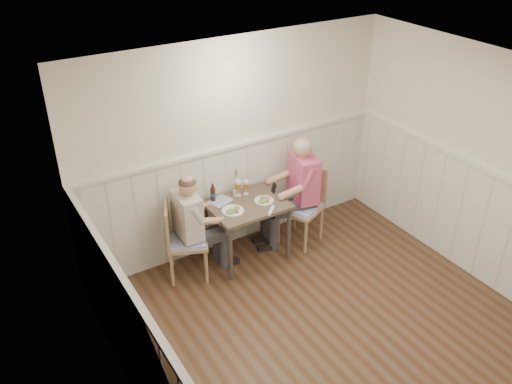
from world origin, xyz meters
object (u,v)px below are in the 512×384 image
chair_left (182,238)px  diner_cream (192,233)px  grass_vase (234,183)px  dining_table (247,211)px  chair_right (303,202)px  man_in_pink (299,198)px  beer_bottle (213,193)px

chair_left → diner_cream: diner_cream is taller
chair_left → grass_vase: bearing=11.6°
dining_table → chair_right: size_ratio=0.91×
chair_left → man_in_pink: bearing=-2.8°
beer_bottle → diner_cream: bearing=-151.9°
chair_left → grass_vase: grass_vase is taller
chair_right → chair_left: chair_right is taller
chair_right → chair_left: 1.62m
man_in_pink → beer_bottle: (-1.06, 0.27, 0.25)m
grass_vase → beer_bottle: bearing=173.5°
dining_table → chair_left: 0.83m
dining_table → diner_cream: (-0.69, 0.06, -0.10)m
man_in_pink → chair_right: bearing=-33.4°
chair_left → grass_vase: (0.78, 0.16, 0.40)m
man_in_pink → grass_vase: man_in_pink is taller
man_in_pink → diner_cream: bearing=177.5°
chair_right → man_in_pink: 0.08m
chair_left → diner_cream: bearing=-6.5°
diner_cream → beer_bottle: diner_cream is taller
beer_bottle → grass_vase: bearing=-6.5°
diner_cream → beer_bottle: (0.39, 0.21, 0.31)m
man_in_pink → beer_bottle: bearing=165.8°
grass_vase → chair_right: bearing=-17.8°
chair_left → man_in_pink: 1.57m
chair_right → man_in_pink: size_ratio=0.69×
man_in_pink → diner_cream: man_in_pink is taller
man_in_pink → grass_vase: size_ratio=3.75×
dining_table → beer_bottle: (-0.31, 0.26, 0.20)m
chair_left → diner_cream: (0.12, -0.01, 0.03)m
chair_right → man_in_pink: (-0.04, 0.03, 0.06)m
chair_right → chair_left: bearing=176.3°
diner_cream → chair_left: bearing=173.5°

